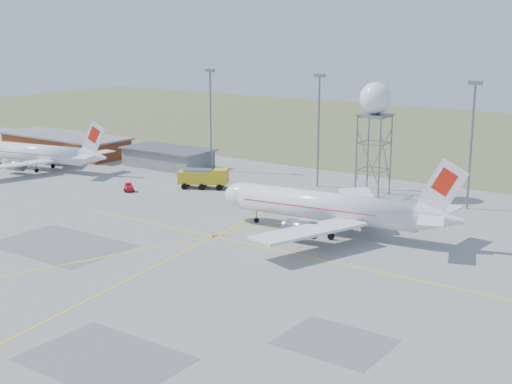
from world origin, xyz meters
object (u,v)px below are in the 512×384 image
Objects in this scene: airliner_far at (39,154)px; baggage_tug at (129,188)px; radar_tower at (374,133)px; fire_truck at (205,179)px; airliner_main at (330,208)px.

airliner_far is 29.48m from baggage_tug.
fire_truck is at bearing -156.20° from radar_tower.
radar_tower is 2.10× the size of fire_truck.
airliner_main is 34.97m from fire_truck.
airliner_far is 68.97m from radar_tower.
radar_tower reaches higher than fire_truck.
baggage_tug is (-42.07, 2.00, -3.19)m from airliner_main.
baggage_tug is (-9.28, -9.99, -1.15)m from fire_truck.
radar_tower is 44.24m from baggage_tug.
airliner_far is 1.61× the size of radar_tower.
airliner_far is at bearing 161.93° from fire_truck.
radar_tower is 31.53m from fire_truck.
airliner_far is at bearing -153.95° from baggage_tug.
fire_truck is 13.68m from baggage_tug.
airliner_far is at bearing -164.27° from radar_tower.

